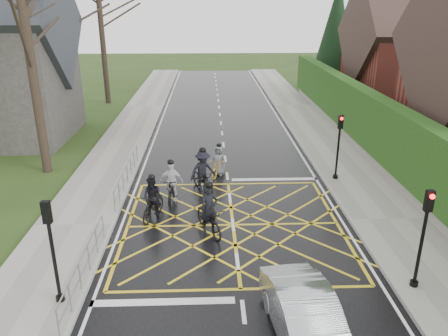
{
  "coord_description": "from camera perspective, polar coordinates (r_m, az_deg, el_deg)",
  "views": [
    {
      "loc": [
        -0.9,
        -14.77,
        7.97
      ],
      "look_at": [
        -0.24,
        2.72,
        1.3
      ],
      "focal_mm": 35.0,
      "sensor_mm": 36.0,
      "label": 1
    }
  ],
  "objects": [
    {
      "name": "ground",
      "position": [
        16.81,
        1.18,
        -7.46
      ],
      "size": [
        120.0,
        120.0,
        0.0
      ],
      "primitive_type": "plane",
      "color": "#213311",
      "rests_on": "ground"
    },
    {
      "name": "road",
      "position": [
        16.8,
        1.18,
        -7.44
      ],
      "size": [
        9.0,
        80.0,
        0.01
      ],
      "primitive_type": "cube",
      "color": "black",
      "rests_on": "ground"
    },
    {
      "name": "sidewalk_right",
      "position": [
        18.11,
        20.63,
        -6.44
      ],
      "size": [
        3.0,
        80.0,
        0.15
      ],
      "primitive_type": "cube",
      "color": "gray",
      "rests_on": "ground"
    },
    {
      "name": "sidewalk_left",
      "position": [
        17.51,
        -18.99,
        -7.19
      ],
      "size": [
        3.0,
        80.0,
        0.15
      ],
      "primitive_type": "cube",
      "color": "gray",
      "rests_on": "ground"
    },
    {
      "name": "stone_wall",
      "position": [
        23.75,
        19.33,
        0.93
      ],
      "size": [
        0.5,
        38.0,
        0.7
      ],
      "primitive_type": "cube",
      "color": "slate",
      "rests_on": "ground"
    },
    {
      "name": "hedge",
      "position": [
        23.25,
        19.84,
        4.99
      ],
      "size": [
        0.9,
        38.0,
        2.8
      ],
      "primitive_type": "cube",
      "color": "#0F3911",
      "rests_on": "stone_wall"
    },
    {
      "name": "house_far",
      "position": [
        36.49,
        23.95,
        13.46
      ],
      "size": [
        9.8,
        8.8,
        10.3
      ],
      "color": "maroon",
      "rests_on": "ground"
    },
    {
      "name": "conifer",
      "position": [
        42.5,
        14.34,
        16.24
      ],
      "size": [
        4.6,
        4.6,
        10.0
      ],
      "color": "black",
      "rests_on": "ground"
    },
    {
      "name": "tree_near",
      "position": [
        22.29,
        -24.89,
        18.92
      ],
      "size": [
        9.24,
        9.24,
        11.44
      ],
      "color": "black",
      "rests_on": "ground"
    },
    {
      "name": "tree_far",
      "position": [
        37.72,
        -15.9,
        18.94
      ],
      "size": [
        8.4,
        8.4,
        10.4
      ],
      "color": "black",
      "rests_on": "ground"
    },
    {
      "name": "railing_south",
      "position": [
        13.88,
        -17.85,
        -11.47
      ],
      "size": [
        0.05,
        5.04,
        1.03
      ],
      "color": "slate",
      "rests_on": "ground"
    },
    {
      "name": "railing_north",
      "position": [
        20.44,
        -12.58,
        -0.24
      ],
      "size": [
        0.05,
        6.04,
        1.03
      ],
      "color": "slate",
      "rests_on": "ground"
    },
    {
      "name": "traffic_light_ne",
      "position": [
        20.87,
        14.68,
        2.56
      ],
      "size": [
        0.24,
        0.31,
        3.21
      ],
      "rotation": [
        0.0,
        0.0,
        3.14
      ],
      "color": "black",
      "rests_on": "ground"
    },
    {
      "name": "traffic_light_se",
      "position": [
        13.69,
        24.44,
        -8.64
      ],
      "size": [
        0.24,
        0.31,
        3.21
      ],
      "rotation": [
        0.0,
        0.0,
        3.14
      ],
      "color": "black",
      "rests_on": "ground"
    },
    {
      "name": "traffic_light_sw",
      "position": [
        12.77,
        -21.4,
        -10.37
      ],
      "size": [
        0.24,
        0.31,
        3.21
      ],
      "color": "black",
      "rests_on": "ground"
    },
    {
      "name": "cyclist_rear",
      "position": [
        16.03,
        -1.94,
        -6.32
      ],
      "size": [
        1.48,
        2.18,
        2.0
      ],
      "rotation": [
        0.0,
        0.0,
        0.41
      ],
      "color": "black",
      "rests_on": "ground"
    },
    {
      "name": "cyclist_back",
      "position": [
        17.24,
        -9.26,
        -4.39
      ],
      "size": [
        1.08,
        1.91,
        1.84
      ],
      "rotation": [
        0.0,
        0.0,
        -0.33
      ],
      "color": "black",
      "rests_on": "ground"
    },
    {
      "name": "cyclist_mid",
      "position": [
        19.44,
        -2.78,
        -0.96
      ],
      "size": [
        1.55,
        2.23,
        2.06
      ],
      "rotation": [
        0.0,
        0.0,
        0.43
      ],
      "color": "black",
      "rests_on": "ground"
    },
    {
      "name": "cyclist_front",
      "position": [
        18.61,
        -6.88,
        -2.34
      ],
      "size": [
        1.03,
        1.89,
        1.87
      ],
      "rotation": [
        0.0,
        0.0,
        -0.07
      ],
      "color": "black",
      "rests_on": "ground"
    },
    {
      "name": "cyclist_lead",
      "position": [
        21.27,
        -0.67,
        0.47
      ],
      "size": [
        1.18,
        1.76,
        1.62
      ],
      "rotation": [
        0.0,
        0.0,
        -0.4
      ],
      "color": "gold",
      "rests_on": "ground"
    },
    {
      "name": "car",
      "position": [
        11.5,
        10.78,
        -18.92
      ],
      "size": [
        1.94,
        4.26,
        1.36
      ],
      "primitive_type": "imported",
      "rotation": [
        0.0,
        0.0,
        0.13
      ],
      "color": "#A6A9AD",
      "rests_on": "ground"
    }
  ]
}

